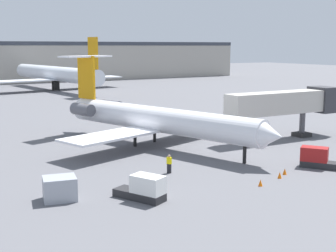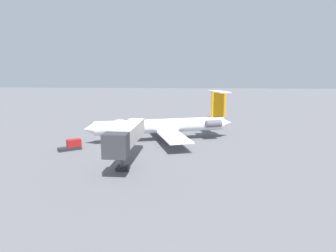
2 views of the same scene
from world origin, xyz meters
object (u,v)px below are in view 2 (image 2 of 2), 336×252
regional_jet (166,125)px  traffic_cone_mid (80,143)px  baggage_tug_trailing (72,145)px  cargo_container_uld (120,123)px  jet_bridge (126,137)px  traffic_cone_near (79,141)px  ground_crew_marshaller (118,131)px  baggage_tug_lead (102,127)px  traffic_cone_far (80,138)px

regional_jet → traffic_cone_mid: 17.33m
baggage_tug_trailing → cargo_container_uld: size_ratio=1.50×
jet_bridge → traffic_cone_near: 18.74m
traffic_cone_near → jet_bridge: bearing=43.5°
ground_crew_marshaller → traffic_cone_near: bearing=-39.9°
baggage_tug_lead → baggage_tug_trailing: (18.20, 0.15, 0.00)m
baggage_tug_trailing → cargo_container_uld: baggage_tug_trailing is taller
jet_bridge → baggage_tug_lead: bearing=-155.4°
traffic_cone_mid → regional_jet: bearing=104.9°
cargo_container_uld → traffic_cone_near: (17.95, -3.88, -0.59)m
regional_jet → jet_bridge: bearing=-15.6°
jet_bridge → baggage_tug_lead: 28.68m
regional_jet → baggage_tug_lead: size_ratio=7.16×
traffic_cone_mid → traffic_cone_far: 4.44m
cargo_container_uld → baggage_tug_trailing: bearing=-7.2°
ground_crew_marshaller → traffic_cone_near: 9.60m
baggage_tug_lead → cargo_container_uld: baggage_tug_lead is taller
baggage_tug_lead → regional_jet: bearing=60.1°
regional_jet → traffic_cone_far: regional_jet is taller
baggage_tug_lead → cargo_container_uld: (-5.33, 3.13, 0.02)m
regional_jet → traffic_cone_mid: size_ratio=54.79×
baggage_tug_trailing → jet_bridge: bearing=56.7°
baggage_tug_lead → traffic_cone_mid: baggage_tug_lead is taller
regional_jet → traffic_cone_near: (3.18, -17.18, -2.88)m
jet_bridge → traffic_cone_mid: bearing=-135.3°
jet_bridge → cargo_container_uld: (-31.22, -8.71, -3.51)m
traffic_cone_mid → baggage_tug_lead: bearing=179.6°
jet_bridge → regional_jet: bearing=164.4°
ground_crew_marshaller → traffic_cone_far: bearing=-57.9°
baggage_tug_trailing → traffic_cone_far: baggage_tug_trailing is taller
baggage_tug_lead → baggage_tug_trailing: same height
traffic_cone_near → traffic_cone_mid: size_ratio=1.00×
jet_bridge → ground_crew_marshaller: (-20.62, -6.44, -3.52)m
traffic_cone_far → jet_bridge: bearing=39.8°
ground_crew_marshaller → baggage_tug_lead: 7.54m
jet_bridge → traffic_cone_near: jet_bridge is taller
cargo_container_uld → traffic_cone_mid: 19.44m
traffic_cone_mid → traffic_cone_far: size_ratio=1.00×
baggage_tug_trailing → ground_crew_marshaller: bearing=157.9°
baggage_tug_trailing → traffic_cone_mid: bearing=-176.9°
baggage_tug_trailing → traffic_cone_mid: 4.41m
traffic_cone_near → regional_jet: bearing=100.5°
ground_crew_marshaller → traffic_cone_mid: (8.57, -5.48, -0.58)m
baggage_tug_lead → traffic_cone_mid: (13.84, -0.09, -0.56)m
traffic_cone_near → traffic_cone_mid: bearing=28.5°
jet_bridge → cargo_container_uld: size_ratio=5.81×
regional_jet → traffic_cone_near: 17.71m
baggage_tug_lead → baggage_tug_trailing: bearing=0.5°
jet_bridge → traffic_cone_mid: (-12.05, -11.92, -4.10)m
ground_crew_marshaller → baggage_tug_lead: (-5.27, -5.39, -0.02)m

